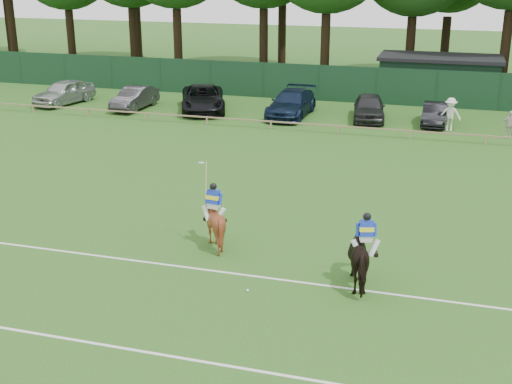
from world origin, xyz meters
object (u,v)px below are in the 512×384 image
at_px(spectator_left, 450,114).
at_px(sedan_silver, 64,92).
at_px(horse_dark, 365,258).
at_px(hatch_grey, 369,107).
at_px(spectator_mid, 509,125).
at_px(sedan_grey, 135,98).
at_px(polo_ball, 248,290).
at_px(estate_black, 435,114).
at_px(utility_shed, 439,77).
at_px(horse_chestnut, 214,222).
at_px(suv_black, 203,99).
at_px(sedan_navy, 291,104).

bearing_deg(spectator_left, sedan_silver, 179.79).
bearing_deg(horse_dark, hatch_grey, -99.45).
xyz_separation_m(sedan_silver, spectator_mid, (28.74, -1.27, -0.04)).
relative_size(sedan_grey, polo_ball, 48.61).
xyz_separation_m(sedan_silver, estate_black, (24.63, 0.81, -0.16)).
relative_size(sedan_silver, polo_ball, 53.26).
distance_m(estate_black, utility_shed, 8.27).
bearing_deg(spectator_mid, utility_shed, 101.50).
xyz_separation_m(horse_chestnut, spectator_left, (7.45, 19.63, 0.08)).
height_order(sedan_silver, sedan_grey, sedan_silver).
distance_m(suv_black, hatch_grey, 10.75).
xyz_separation_m(sedan_navy, estate_black, (8.81, 0.14, -0.16)).
bearing_deg(horse_dark, sedan_silver, -59.20).
relative_size(suv_black, spectator_left, 3.06).
bearing_deg(sedan_navy, sedan_silver, -176.18).
height_order(horse_chestnut, sedan_silver, horse_chestnut).
xyz_separation_m(sedan_silver, polo_ball, (20.22, -23.04, -0.77)).
relative_size(horse_chestnut, suv_black, 0.30).
bearing_deg(spectator_left, utility_shed, 96.90).
bearing_deg(sedan_grey, spectator_mid, -0.23).
relative_size(horse_chestnut, hatch_grey, 0.38).
relative_size(spectator_left, spectator_mid, 1.24).
bearing_deg(sedan_silver, sedan_grey, 11.58).
xyz_separation_m(horse_dark, sedan_silver, (-23.52, 21.61, -0.12)).
bearing_deg(spectator_mid, polo_ball, -122.25).
bearing_deg(horse_chestnut, sedan_grey, -49.45).
relative_size(estate_black, spectator_mid, 2.58).
height_order(sedan_grey, suv_black, suv_black).
height_order(suv_black, estate_black, suv_black).
relative_size(horse_chestnut, spectator_mid, 1.14).
height_order(polo_ball, utility_shed, utility_shed).
bearing_deg(utility_shed, polo_ball, -97.59).
bearing_deg(suv_black, hatch_grey, -18.73).
height_order(sedan_grey, estate_black, sedan_grey).
bearing_deg(sedan_navy, spectator_left, -4.83).
distance_m(horse_dark, utility_shed, 30.66).
distance_m(hatch_grey, spectator_left, 5.06).
xyz_separation_m(sedan_silver, hatch_grey, (20.67, 1.04, -0.03)).
height_order(sedan_grey, spectator_mid, spectator_mid).
bearing_deg(utility_shed, sedan_grey, -154.51).
height_order(suv_black, utility_shed, utility_shed).
distance_m(horse_chestnut, polo_ball, 3.80).
bearing_deg(sedan_silver, sedan_navy, 15.08).
distance_m(sedan_grey, spectator_mid, 23.42).
relative_size(sedan_navy, spectator_left, 2.91).
distance_m(spectator_mid, utility_shed, 11.17).
bearing_deg(hatch_grey, estate_black, -11.09).
xyz_separation_m(hatch_grey, spectator_left, (4.86, -1.42, 0.17)).
distance_m(sedan_grey, estate_black, 19.31).
height_order(sedan_silver, spectator_mid, sedan_silver).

